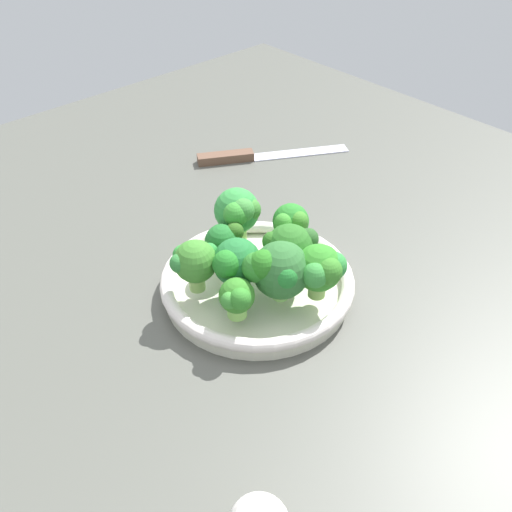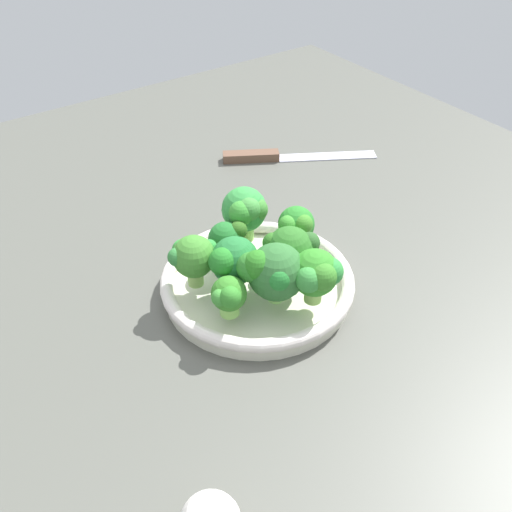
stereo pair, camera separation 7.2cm
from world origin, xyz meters
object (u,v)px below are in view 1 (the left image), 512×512
object	(u,v)px
broccoli_floret_0	(236,263)
broccoli_floret_7	(194,261)
broccoli_floret_5	(290,248)
broccoli_floret_1	(321,269)
broccoli_floret_8	(277,270)
bowl	(256,284)
broccoli_floret_3	(291,223)
broccoli_floret_4	(237,298)
knife	(253,156)
broccoli_floret_2	(238,212)
broccoli_floret_6	(223,241)

from	to	relation	value
broccoli_floret_0	broccoli_floret_7	size ratio (longest dim) A/B	1.00
broccoli_floret_7	broccoli_floret_5	bearing A→B (deg)	61.31
broccoli_floret_1	broccoli_floret_8	world-z (taller)	broccoli_floret_8
bowl	broccoli_floret_3	xyz separation A→B (cm)	(-0.89, 6.81, 5.69)
broccoli_floret_7	broccoli_floret_8	size ratio (longest dim) A/B	0.89
broccoli_floret_3	broccoli_floret_4	xyz separation A→B (cm)	(5.04, -13.47, -1.20)
broccoli_floret_3	broccoli_floret_4	bearing A→B (deg)	-69.49
broccoli_floret_4	broccoli_floret_7	bearing A→B (deg)	-177.56
broccoli_floret_4	knife	distance (cm)	43.04
broccoli_floret_8	broccoli_floret_1	bearing A→B (deg)	50.64
bowl	broccoli_floret_1	size ratio (longest dim) A/B	3.48
broccoli_floret_2	broccoli_floret_3	size ratio (longest dim) A/B	1.15
broccoli_floret_4	broccoli_floret_7	size ratio (longest dim) A/B	0.76
broccoli_floret_4	broccoli_floret_6	world-z (taller)	broccoli_floret_6
broccoli_floret_0	broccoli_floret_2	world-z (taller)	broccoli_floret_2
broccoli_floret_5	broccoli_floret_8	xyz separation A→B (cm)	(2.35, -4.38, 0.44)
bowl	broccoli_floret_5	world-z (taller)	broccoli_floret_5
broccoli_floret_1	broccoli_floret_3	xyz separation A→B (cm)	(-8.93, 4.06, -0.04)
broccoli_floret_4	broccoli_floret_8	xyz separation A→B (cm)	(0.69, 5.50, 1.35)
broccoli_floret_2	knife	bearing A→B (deg)	134.05
knife	broccoli_floret_4	bearing A→B (deg)	-44.55
broccoli_floret_0	broccoli_floret_5	size ratio (longest dim) A/B	0.97
bowl	broccoli_floret_8	bearing A→B (deg)	-13.52
broccoli_floret_6	knife	xyz separation A→B (cm)	(-21.45, 24.39, -5.63)
broccoli_floret_0	broccoli_floret_3	xyz separation A→B (cm)	(-1.23, 10.22, 0.29)
broccoli_floret_2	broccoli_floret_8	distance (cm)	12.32
broccoli_floret_7	broccoli_floret_8	bearing A→B (deg)	36.23
knife	broccoli_floret_6	bearing A→B (deg)	-48.67
bowl	broccoli_floret_2	size ratio (longest dim) A/B	3.20
broccoli_floret_6	broccoli_floret_8	bearing A→B (deg)	-0.35
broccoli_floret_0	broccoli_floret_4	world-z (taller)	broccoli_floret_0
knife	broccoli_floret_1	bearing A→B (deg)	-30.90
broccoli_floret_5	broccoli_floret_8	world-z (taller)	broccoli_floret_8
broccoli_floret_3	broccoli_floret_8	bearing A→B (deg)	-54.32
broccoli_floret_0	broccoli_floret_5	distance (cm)	6.96
broccoli_floret_2	broccoli_floret_7	size ratio (longest dim) A/B	1.12
broccoli_floret_3	broccoli_floret_6	size ratio (longest dim) A/B	1.21
bowl	broccoli_floret_7	size ratio (longest dim) A/B	3.59
broccoli_floret_1	broccoli_floret_6	size ratio (longest dim) A/B	1.28
bowl	broccoli_floret_1	world-z (taller)	broccoli_floret_1
broccoli_floret_6	broccoli_floret_8	distance (cm)	9.73
bowl	knife	xyz separation A→B (cm)	(-26.27, 23.29, -0.97)
broccoli_floret_1	knife	xyz separation A→B (cm)	(-34.32, 20.54, -6.69)
broccoli_floret_5	broccoli_floret_7	distance (cm)	11.61
broccoli_floret_2	broccoli_floret_6	distance (cm)	4.84
broccoli_floret_2	knife	xyz separation A→B (cm)	(-19.55, 20.20, -7.12)
broccoli_floret_5	broccoli_floret_8	size ratio (longest dim) A/B	0.91
broccoli_floret_2	broccoli_floret_7	xyz separation A→B (cm)	(3.63, -10.05, -0.59)
broccoli_floret_5	broccoli_floret_7	xyz separation A→B (cm)	(-5.57, -10.19, 0.17)
broccoli_floret_0	broccoli_floret_1	world-z (taller)	broccoli_floret_1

